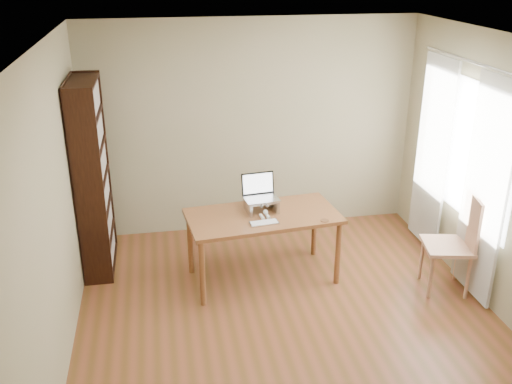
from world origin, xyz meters
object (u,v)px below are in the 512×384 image
Objects in this scene: laptop at (260,192)px; chair at (456,239)px; bookshelf at (93,177)px; keyboard at (264,223)px; desk at (263,222)px; cat at (260,204)px.

chair is (1.89, -0.69, -0.38)m from laptop.
laptop is at bearing -14.98° from bookshelf.
desk is at bearing 75.69° from keyboard.
bookshelf reaches higher than laptop.
laptop reaches higher than keyboard.
bookshelf reaches higher than chair.
laptop is 2.05m from chair.
cat is at bearing -16.06° from bookshelf.
bookshelf reaches higher than cat.
desk is at bearing -96.15° from laptop.
cat is (1.71, -0.49, -0.23)m from bookshelf.
keyboard is (-0.03, -0.36, -0.18)m from laptop.
bookshelf is 5.61× the size of laptop.
chair is at bearing -26.24° from laptop.
laptop is 0.13m from cat.
bookshelf is at bearing 147.61° from keyboard.
bookshelf is at bearing 174.13° from chair.
laptop is at bearing 78.74° from keyboard.
cat reaches higher than desk.
keyboard is 0.34m from cat.
chair is (1.92, -0.33, -0.19)m from keyboard.
laptop is 1.25× the size of keyboard.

